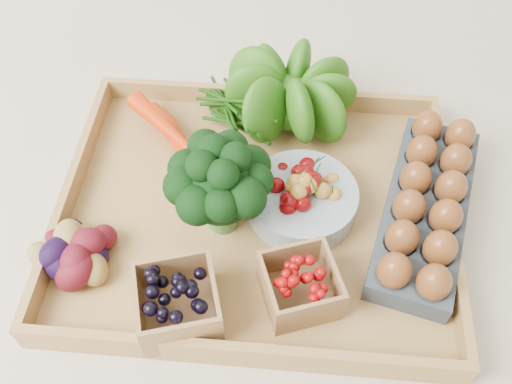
# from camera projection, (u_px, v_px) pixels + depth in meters

# --- Properties ---
(ground) EXTENTS (4.00, 4.00, 0.00)m
(ground) POSITION_uv_depth(u_px,v_px,m) (256.00, 217.00, 0.83)
(ground) COLOR beige
(ground) RESTS_ON ground
(tray) EXTENTS (0.55, 0.45, 0.01)m
(tray) POSITION_uv_depth(u_px,v_px,m) (256.00, 214.00, 0.83)
(tray) COLOR #AC8248
(tray) RESTS_ON ground
(carrots) EXTENTS (0.20, 0.14, 0.05)m
(carrots) POSITION_uv_depth(u_px,v_px,m) (182.00, 146.00, 0.87)
(carrots) COLOR red
(carrots) RESTS_ON tray
(lettuce) EXTENTS (0.14, 0.14, 0.14)m
(lettuce) POSITION_uv_depth(u_px,v_px,m) (291.00, 88.00, 0.88)
(lettuce) COLOR #1F580D
(lettuce) RESTS_ON tray
(broccoli) EXTENTS (0.14, 0.14, 0.11)m
(broccoli) POSITION_uv_depth(u_px,v_px,m) (221.00, 199.00, 0.77)
(broccoli) COLOR black
(broccoli) RESTS_ON tray
(cherry_bowl) EXTENTS (0.16, 0.16, 0.04)m
(cherry_bowl) POSITION_uv_depth(u_px,v_px,m) (302.00, 200.00, 0.81)
(cherry_bowl) COLOR #8C9EA5
(cherry_bowl) RESTS_ON tray
(egg_carton) EXTENTS (0.18, 0.33, 0.04)m
(egg_carton) POSITION_uv_depth(u_px,v_px,m) (425.00, 210.00, 0.80)
(egg_carton) COLOR #363E45
(egg_carton) RESTS_ON tray
(potatoes) EXTENTS (0.13, 0.13, 0.07)m
(potatoes) POSITION_uv_depth(u_px,v_px,m) (72.00, 247.00, 0.74)
(potatoes) COLOR #480B14
(potatoes) RESTS_ON tray
(punnet_blackberry) EXTENTS (0.12, 0.12, 0.07)m
(punnet_blackberry) POSITION_uv_depth(u_px,v_px,m) (178.00, 303.00, 0.70)
(punnet_blackberry) COLOR black
(punnet_blackberry) RESTS_ON tray
(punnet_raspberry) EXTENTS (0.12, 0.12, 0.06)m
(punnet_raspberry) POSITION_uv_depth(u_px,v_px,m) (300.00, 285.00, 0.72)
(punnet_raspberry) COLOR #800506
(punnet_raspberry) RESTS_ON tray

